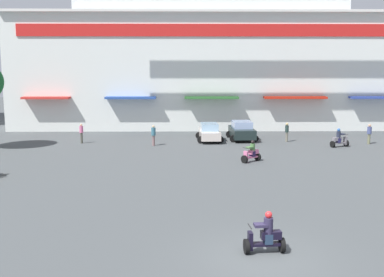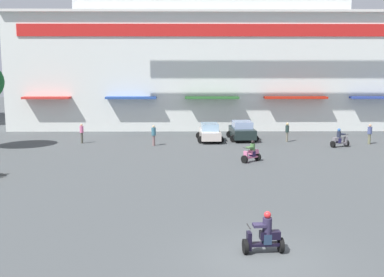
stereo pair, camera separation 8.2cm
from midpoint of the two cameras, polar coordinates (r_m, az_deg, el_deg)
ground_plane at (r=28.82m, az=4.26°, el=-3.98°), size 128.00×128.00×0.00m
colonial_building at (r=51.57m, az=2.03°, el=12.27°), size 39.89×17.77×21.20m
parked_car_0 at (r=39.70m, az=2.06°, el=0.76°), size 2.30×3.87×1.52m
parked_car_1 at (r=40.54m, az=6.03°, el=0.97°), size 2.54×4.09×1.62m
scooter_rider_2 at (r=16.74m, az=8.79°, el=-11.68°), size 1.44×0.63×1.50m
scooter_rider_4 at (r=38.61m, az=17.45°, el=-0.11°), size 1.56×0.99×1.50m
scooter_rider_5 at (r=31.55m, az=7.18°, el=-1.77°), size 1.43×1.28×1.46m
pedestrian_0 at (r=37.52m, az=-4.78°, el=0.54°), size 0.45×0.45×1.66m
pedestrian_1 at (r=40.79m, az=20.73°, el=0.67°), size 0.47×0.47×1.65m
pedestrian_2 at (r=40.02m, az=11.42°, el=0.94°), size 0.42×0.42×1.63m
pedestrian_4 at (r=39.60m, az=-13.38°, el=0.77°), size 0.33×0.33×1.63m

